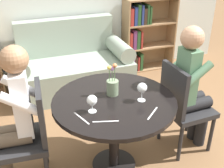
# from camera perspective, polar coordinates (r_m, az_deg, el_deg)

# --- Properties ---
(ground_plane) EXTENTS (16.00, 16.00, 0.00)m
(ground_plane) POSITION_cam_1_polar(r_m,az_deg,el_deg) (2.73, 0.38, -16.20)
(ground_plane) COLOR brown
(round_table) EXTENTS (1.02, 1.02, 0.72)m
(round_table) POSITION_cam_1_polar(r_m,az_deg,el_deg) (2.36, 0.43, -5.85)
(round_table) COLOR black
(round_table) RESTS_ON ground_plane
(couch) EXTENTS (1.56, 0.80, 0.92)m
(couch) POSITION_cam_1_polar(r_m,az_deg,el_deg) (3.87, -8.24, 3.37)
(couch) COLOR gray
(couch) RESTS_ON ground_plane
(bookshelf_right) EXTENTS (0.80, 0.28, 1.11)m
(bookshelf_right) POSITION_cam_1_polar(r_m,az_deg,el_deg) (4.39, 6.19, 10.02)
(bookshelf_right) COLOR #93704C
(bookshelf_right) RESTS_ON ground_plane
(chair_left) EXTENTS (0.46, 0.46, 0.90)m
(chair_left) POSITION_cam_1_polar(r_m,az_deg,el_deg) (2.38, -16.56, -9.62)
(chair_left) COLOR #232326
(chair_left) RESTS_ON ground_plane
(chair_right) EXTENTS (0.44, 0.44, 0.90)m
(chair_right) POSITION_cam_1_polar(r_m,az_deg,el_deg) (2.72, 14.04, -4.09)
(chair_right) COLOR #232326
(chair_right) RESTS_ON ground_plane
(person_left) EXTENTS (0.44, 0.36, 1.24)m
(person_left) POSITION_cam_1_polar(r_m,az_deg,el_deg) (2.30, -19.33, -6.43)
(person_left) COLOR brown
(person_left) RESTS_ON ground_plane
(person_right) EXTENTS (0.43, 0.35, 1.25)m
(person_right) POSITION_cam_1_polar(r_m,az_deg,el_deg) (2.69, 15.96, -0.60)
(person_right) COLOR black
(person_right) RESTS_ON ground_plane
(wine_glass_left) EXTENTS (0.08, 0.08, 0.14)m
(wine_glass_left) POSITION_cam_1_polar(r_m,az_deg,el_deg) (2.10, -4.09, -3.42)
(wine_glass_left) COLOR white
(wine_glass_left) RESTS_ON round_table
(wine_glass_right) EXTENTS (0.08, 0.08, 0.16)m
(wine_glass_right) POSITION_cam_1_polar(r_m,az_deg,el_deg) (2.24, 6.14, -0.84)
(wine_glass_right) COLOR white
(wine_glass_right) RESTS_ON round_table
(flower_vase) EXTENTS (0.10, 0.10, 0.28)m
(flower_vase) POSITION_cam_1_polar(r_m,az_deg,el_deg) (2.33, 0.09, -0.32)
(flower_vase) COLOR gray
(flower_vase) RESTS_ON round_table
(knife_left_setting) EXTENTS (0.07, 0.18, 0.00)m
(knife_left_setting) POSITION_cam_1_polar(r_m,az_deg,el_deg) (2.08, -6.20, -6.93)
(knife_left_setting) COLOR silver
(knife_left_setting) RESTS_ON round_table
(fork_left_setting) EXTENTS (0.15, 0.13, 0.00)m
(fork_left_setting) POSITION_cam_1_polar(r_m,az_deg,el_deg) (2.14, 8.24, -5.91)
(fork_left_setting) COLOR silver
(fork_left_setting) RESTS_ON round_table
(knife_right_setting) EXTENTS (0.19, 0.06, 0.00)m
(knife_right_setting) POSITION_cam_1_polar(r_m,az_deg,el_deg) (2.04, -1.29, -7.61)
(knife_right_setting) COLOR silver
(knife_right_setting) RESTS_ON round_table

